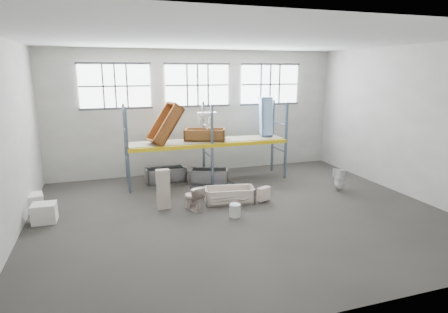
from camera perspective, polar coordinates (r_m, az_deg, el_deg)
name	(u,v)px	position (r m, az deg, el deg)	size (l,w,h in m)	color
floor	(239,214)	(11.32, 2.39, -8.81)	(12.00, 10.00, 0.10)	#413C38
ceiling	(241,37)	(10.55, 2.66, 17.85)	(12.00, 10.00, 0.10)	silver
wall_back	(197,112)	(15.43, -4.13, 6.82)	(12.00, 0.10, 5.00)	#9E9C93
wall_front	(351,177)	(6.28, 18.95, -3.05)	(12.00, 0.10, 5.00)	#A9A69C
wall_left	(1,143)	(10.25, -31.06, 1.82)	(0.10, 10.00, 5.00)	#B2AFA5
wall_right	(409,122)	(13.95, 26.56, 4.83)	(0.10, 10.00, 5.00)	#B0ADA4
window_left	(115,86)	(14.79, -16.41, 10.35)	(2.60, 0.04, 1.60)	white
window_mid	(198,85)	(15.24, -4.10, 10.90)	(2.60, 0.04, 1.60)	white
window_right	(270,84)	(16.32, 7.07, 10.97)	(2.60, 0.04, 1.60)	white
rack_upright_la	(128,151)	(13.03, -14.61, 0.82)	(0.08, 0.08, 3.00)	slate
rack_upright_lb	(125,145)	(14.21, -14.94, 1.79)	(0.08, 0.08, 3.00)	slate
rack_upright_ma	(212,146)	(13.53, -1.84, 1.69)	(0.08, 0.08, 3.00)	slate
rack_upright_mb	(204,140)	(14.66, -3.16, 2.56)	(0.08, 0.08, 3.00)	slate
rack_upright_ra	(286,141)	(14.64, 9.51, 2.38)	(0.08, 0.08, 3.00)	slate
rack_upright_rb	(273,136)	(15.69, 7.49, 3.16)	(0.08, 0.08, 3.00)	slate
rack_beam_front	(212,146)	(13.53, -1.84, 1.69)	(6.00, 0.10, 0.14)	yellow
rack_beam_back	(204,140)	(14.66, -3.16, 2.56)	(6.00, 0.10, 0.14)	yellow
shelf_deck	(208,141)	(14.08, -2.53, 2.46)	(5.90, 1.10, 0.03)	gray
wet_patch	(214,186)	(13.72, -1.56, -4.62)	(1.80, 1.80, 0.00)	black
bathtub_beige	(229,195)	(12.08, 0.82, -5.92)	(1.60, 0.75, 0.47)	beige
cistern_spare	(264,194)	(12.13, 6.13, -5.71)	(0.45, 0.21, 0.42)	beige
sink_in_tub	(242,199)	(11.93, 2.79, -6.58)	(0.45, 0.45, 0.15)	beige
toilet_beige	(193,198)	(11.43, -4.80, -6.31)	(0.43, 0.75, 0.76)	beige
cistern_tall	(163,189)	(11.57, -9.35, -4.98)	(0.40, 0.26, 1.24)	beige
toilet_white	(340,179)	(13.79, 17.35, -3.37)	(0.37, 0.38, 0.82)	white
steel_tub_left	(166,175)	(14.42, -8.96, -2.78)	(1.48, 0.69, 0.54)	#929599
steel_tub_right	(209,176)	(14.16, -2.32, -2.97)	(1.41, 0.66, 0.52)	#A3A5AB
rust_tub_flat	(205,135)	(14.01, -2.96, 3.40)	(1.52, 0.71, 0.43)	#935829
rust_tub_tilted	(165,124)	(13.50, -9.06, 4.93)	(1.60, 0.75, 0.45)	#985E2A
sink_on_shelf	(207,128)	(13.67, -2.61, 4.33)	(0.73, 0.56, 0.65)	white
blue_tub_upright	(266,116)	(14.99, 6.44, 6.19)	(1.54, 0.72, 0.43)	#85B4E6
bucket	(235,210)	(10.93, 1.70, -8.27)	(0.32, 0.32, 0.38)	silver
carton_near	(44,213)	(11.66, -25.91, -7.82)	(0.64, 0.54, 0.54)	silver
carton_far	(32,203)	(12.77, -27.40, -6.31)	(0.61, 0.61, 0.51)	white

